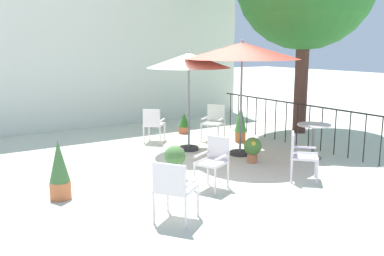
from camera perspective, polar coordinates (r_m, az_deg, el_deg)
ground_plane at (r=8.67m, az=-0.19°, el=-4.81°), size 60.00×60.00×0.00m
villa_facade at (r=12.85m, az=-12.75°, el=11.72°), size 9.98×0.30×5.17m
terrace_railing at (r=10.46m, az=13.94°, el=1.42°), size 0.03×5.50×1.01m
patio_umbrella_0 at (r=9.13m, az=6.72°, el=10.11°), size 2.43×2.43×2.48m
patio_umbrella_1 at (r=9.52m, az=-0.44°, el=8.85°), size 1.88×1.88×2.26m
cafe_table_0 at (r=9.34m, az=15.95°, el=-0.88°), size 0.69×0.69×0.73m
patio_chair_0 at (r=10.52m, az=-5.20°, el=0.69°), size 0.66×0.66×0.85m
patio_chair_1 at (r=5.75m, az=-2.46°, el=-7.79°), size 0.69×0.69×0.86m
patio_chair_2 at (r=7.77m, az=14.23°, el=-3.25°), size 0.65×0.65×0.85m
patio_chair_3 at (r=7.10m, az=2.94°, el=-4.13°), size 0.61×0.59×0.86m
patio_chair_4 at (r=10.75m, az=2.98°, el=1.05°), size 0.67×0.67×0.88m
potted_plant_0 at (r=8.78m, az=8.11°, el=-2.66°), size 0.36×0.36×0.52m
potted_plant_1 at (r=7.65m, az=-2.26°, el=-4.20°), size 0.40×0.38×0.61m
potted_plant_2 at (r=10.59m, az=6.52°, el=0.73°), size 0.29×0.29×0.94m
potted_plant_3 at (r=11.60m, az=-1.04°, el=0.57°), size 0.32×0.32×0.56m
potted_plant_4 at (r=6.93m, az=-17.33°, el=-5.41°), size 0.33×0.33×0.94m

